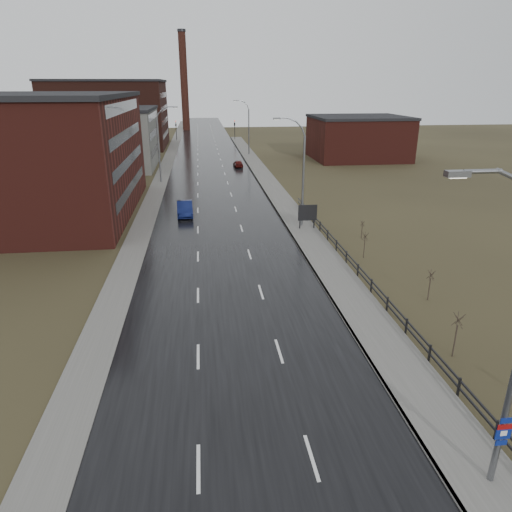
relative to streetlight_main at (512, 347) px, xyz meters
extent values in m
cube|color=black|center=(-8.47, 58.00, -6.03)|extent=(14.00, 300.00, 0.06)
cube|color=#595651|center=(0.13, 33.00, -5.97)|extent=(3.20, 180.00, 0.18)
cube|color=slate|center=(-1.39, 33.00, -5.97)|extent=(0.16, 180.00, 0.18)
cube|color=#595651|center=(-16.67, 58.00, -6.00)|extent=(2.40, 260.00, 0.12)
cube|color=#471914|center=(-29.47, 43.00, 0.44)|extent=(22.00, 28.00, 13.00)
cube|color=black|center=(-29.47, 43.00, 7.19)|extent=(22.44, 28.56, 0.50)
cube|color=black|center=(-18.49, 43.00, -3.06)|extent=(0.06, 22.40, 1.20)
cube|color=black|center=(-18.49, 43.00, -0.06)|extent=(0.06, 22.40, 1.20)
cube|color=black|center=(-18.49, 43.00, 2.94)|extent=(0.06, 22.40, 1.20)
cube|color=black|center=(-18.49, 43.00, 5.94)|extent=(0.06, 22.40, 1.20)
cube|color=slate|center=(-26.47, 76.00, -1.06)|extent=(16.00, 20.00, 10.00)
cube|color=black|center=(-26.47, 76.00, 4.19)|extent=(16.32, 20.40, 0.50)
cube|color=black|center=(-18.49, 76.00, -3.06)|extent=(0.06, 16.00, 1.20)
cube|color=black|center=(-18.49, 76.00, -0.06)|extent=(0.06, 16.00, 1.20)
cube|color=black|center=(-18.49, 76.00, 2.94)|extent=(0.06, 16.00, 1.20)
cube|color=#331611|center=(-31.47, 106.00, 1.44)|extent=(26.00, 24.00, 15.00)
cube|color=black|center=(-31.47, 106.00, 9.19)|extent=(26.52, 24.48, 0.50)
cube|color=black|center=(-18.49, 106.00, -3.06)|extent=(0.06, 19.20, 1.20)
cube|color=black|center=(-18.49, 106.00, -0.06)|extent=(0.06, 19.20, 1.20)
cube|color=black|center=(-18.49, 106.00, 2.94)|extent=(0.06, 19.20, 1.20)
cube|color=black|center=(-18.49, 106.00, 5.94)|extent=(0.06, 19.20, 1.20)
cube|color=#471914|center=(21.83, 80.00, -2.06)|extent=(18.00, 16.00, 8.00)
cube|color=black|center=(21.83, 80.00, 2.19)|extent=(18.36, 16.32, 0.50)
cylinder|color=#331611|center=(-14.47, 148.00, 8.94)|extent=(2.40, 2.40, 30.00)
cylinder|color=black|center=(-14.47, 148.00, 24.24)|extent=(2.70, 2.70, 0.80)
cylinder|color=slate|center=(-1.22, 0.00, 5.76)|extent=(1.12, 0.14, 0.57)
cylinder|color=slate|center=(-2.19, 0.00, 5.95)|extent=(1.15, 0.14, 0.14)
cube|color=slate|center=(-2.94, 0.00, 5.90)|extent=(0.70, 0.28, 0.18)
cube|color=silver|center=(-2.94, 0.00, 5.80)|extent=(0.50, 0.20, 0.04)
cube|color=navy|center=(0.33, -0.12, -3.01)|extent=(0.45, 0.04, 0.22)
cube|color=navy|center=(0.33, -0.12, -3.51)|extent=(0.60, 0.04, 0.65)
cube|color=maroon|center=(0.33, -0.13, -3.28)|extent=(0.60, 0.04, 0.20)
cube|color=navy|center=(0.33, -0.12, -4.01)|extent=(0.45, 0.04, 0.22)
cube|color=silver|center=(0.33, -0.14, -3.56)|extent=(0.26, 0.02, 0.22)
cylinder|color=slate|center=(0.33, 34.00, -1.31)|extent=(0.24, 0.24, 9.50)
cylinder|color=slate|center=(0.16, 34.00, 3.84)|extent=(0.51, 0.14, 0.98)
cylinder|color=slate|center=(-0.32, 34.00, 4.56)|extent=(0.81, 0.14, 0.81)
cylinder|color=slate|center=(-1.03, 34.00, 5.04)|extent=(0.98, 0.14, 0.51)
cylinder|color=slate|center=(-1.87, 34.00, 5.20)|extent=(1.01, 0.14, 0.14)
cube|color=slate|center=(-2.56, 34.00, 5.15)|extent=(0.70, 0.28, 0.18)
cube|color=silver|center=(-2.56, 34.00, 5.05)|extent=(0.50, 0.20, 0.04)
cylinder|color=slate|center=(-16.47, 60.00, -1.31)|extent=(0.24, 0.24, 9.50)
cylinder|color=slate|center=(-16.30, 60.00, 3.84)|extent=(0.51, 0.14, 0.98)
cylinder|color=slate|center=(-15.83, 60.00, 4.56)|extent=(0.81, 0.14, 0.81)
cylinder|color=slate|center=(-15.11, 60.00, 5.04)|extent=(0.98, 0.14, 0.51)
cylinder|color=slate|center=(-14.27, 60.00, 5.20)|extent=(1.01, 0.14, 0.14)
cube|color=slate|center=(-13.59, 60.00, 5.15)|extent=(0.70, 0.28, 0.18)
cube|color=silver|center=(-13.59, 60.00, 5.05)|extent=(0.50, 0.20, 0.04)
cylinder|color=slate|center=(0.33, 88.00, -1.31)|extent=(0.24, 0.24, 9.50)
cylinder|color=slate|center=(0.16, 88.00, 3.84)|extent=(0.51, 0.14, 0.98)
cylinder|color=slate|center=(-0.32, 88.00, 4.56)|extent=(0.81, 0.14, 0.81)
cylinder|color=slate|center=(-1.03, 88.00, 5.04)|extent=(0.98, 0.14, 0.51)
cylinder|color=slate|center=(-1.87, 88.00, 5.20)|extent=(1.01, 0.14, 0.14)
cube|color=slate|center=(-2.56, 88.00, 5.15)|extent=(0.70, 0.28, 0.18)
cube|color=silver|center=(-2.56, 88.00, 5.05)|extent=(0.50, 0.20, 0.04)
cube|color=black|center=(1.83, 2.00, -5.51)|extent=(0.10, 0.10, 1.10)
cube|color=black|center=(1.83, 5.00, -5.51)|extent=(0.10, 0.10, 1.10)
cube|color=black|center=(1.83, 8.00, -5.51)|extent=(0.10, 0.10, 1.10)
cube|color=black|center=(1.83, 11.00, -5.51)|extent=(0.10, 0.10, 1.10)
cube|color=black|center=(1.83, 14.00, -5.51)|extent=(0.10, 0.10, 1.10)
cube|color=black|center=(1.83, 17.00, -5.51)|extent=(0.10, 0.10, 1.10)
cube|color=black|center=(1.83, 20.00, -5.51)|extent=(0.10, 0.10, 1.10)
cube|color=black|center=(1.83, 23.00, -5.51)|extent=(0.10, 0.10, 1.10)
cube|color=black|center=(1.83, 26.00, -5.51)|extent=(0.10, 0.10, 1.10)
cube|color=black|center=(1.83, 29.00, -5.51)|extent=(0.10, 0.10, 1.10)
cube|color=black|center=(1.83, 32.00, -5.51)|extent=(0.10, 0.10, 1.10)
cube|color=black|center=(1.83, 35.00, -5.51)|extent=(0.10, 0.10, 1.10)
cube|color=black|center=(1.83, 38.00, -5.51)|extent=(0.10, 0.10, 1.10)
cube|color=black|center=(1.83, 41.00, -5.51)|extent=(0.10, 0.10, 1.10)
cube|color=black|center=(1.83, 16.50, -5.11)|extent=(0.08, 53.00, 0.10)
cube|color=black|center=(1.83, 16.50, -5.51)|extent=(0.08, 53.00, 0.10)
cylinder|color=#382D23|center=(3.44, 8.40, -5.06)|extent=(0.08, 0.08, 1.99)
cylinder|color=#382D23|center=(3.49, 8.40, -3.77)|extent=(0.04, 0.67, 0.78)
cylinder|color=#382D23|center=(3.46, 8.45, -3.77)|extent=(0.63, 0.25, 0.79)
cylinder|color=#382D23|center=(3.40, 8.43, -3.77)|extent=(0.38, 0.56, 0.80)
cylinder|color=#382D23|center=(3.40, 8.37, -3.77)|extent=(0.38, 0.56, 0.80)
cylinder|color=#382D23|center=(3.46, 8.35, -3.77)|extent=(0.63, 0.25, 0.79)
cylinder|color=#382D23|center=(5.42, 15.37, -5.22)|extent=(0.08, 0.08, 1.68)
cylinder|color=#382D23|center=(5.47, 15.37, -4.13)|extent=(0.04, 0.57, 0.67)
cylinder|color=#382D23|center=(5.44, 15.41, -4.13)|extent=(0.54, 0.22, 0.67)
cylinder|color=#382D23|center=(5.38, 15.40, -4.13)|extent=(0.32, 0.48, 0.68)
cylinder|color=#382D23|center=(5.38, 15.34, -4.13)|extent=(0.32, 0.48, 0.68)
cylinder|color=#382D23|center=(5.44, 15.32, -4.13)|extent=(0.54, 0.22, 0.67)
cylinder|color=#382D23|center=(3.76, 24.08, -5.20)|extent=(0.08, 0.08, 1.72)
cylinder|color=#382D23|center=(3.81, 24.08, -4.09)|extent=(0.04, 0.58, 0.68)
cylinder|color=#382D23|center=(3.77, 24.13, -4.09)|extent=(0.55, 0.22, 0.69)
cylinder|color=#382D23|center=(3.72, 24.11, -4.09)|extent=(0.33, 0.49, 0.70)
cylinder|color=#382D23|center=(3.72, 24.05, -4.09)|extent=(0.33, 0.49, 0.70)
cylinder|color=#382D23|center=(3.77, 24.03, -4.09)|extent=(0.55, 0.22, 0.69)
cylinder|color=#382D23|center=(5.37, 29.33, -5.38)|extent=(0.08, 0.08, 1.35)
cylinder|color=#382D23|center=(5.42, 29.33, -4.51)|extent=(0.04, 0.46, 0.54)
cylinder|color=#382D23|center=(5.39, 29.38, -4.51)|extent=(0.44, 0.18, 0.55)
cylinder|color=#382D23|center=(5.33, 29.36, -4.51)|extent=(0.27, 0.39, 0.55)
cylinder|color=#382D23|center=(5.33, 29.30, -4.51)|extent=(0.27, 0.39, 0.55)
cylinder|color=#382D23|center=(5.39, 29.28, -4.51)|extent=(0.44, 0.18, 0.55)
cube|color=black|center=(-0.13, 32.82, -5.16)|extent=(0.10, 0.10, 1.80)
cube|color=black|center=(1.39, 32.82, -5.16)|extent=(0.10, 0.10, 1.80)
cube|color=silver|center=(0.63, 32.77, -4.17)|extent=(1.89, 0.08, 1.57)
cube|color=black|center=(0.63, 32.72, -4.17)|extent=(1.99, 0.04, 1.67)
cylinder|color=black|center=(-16.47, 118.00, -3.46)|extent=(0.16, 0.16, 5.20)
imported|color=black|center=(-16.47, 118.00, -1.31)|extent=(0.58, 2.73, 1.10)
sphere|color=#FF190C|center=(-16.47, 117.85, -1.01)|extent=(0.18, 0.18, 0.18)
cylinder|color=black|center=(-0.47, 118.00, -3.46)|extent=(0.16, 0.16, 5.20)
imported|color=black|center=(-0.47, 118.00, -1.31)|extent=(0.58, 2.73, 1.10)
sphere|color=#FF190C|center=(-0.47, 117.85, -1.01)|extent=(0.18, 0.18, 0.18)
imported|color=#0E1747|center=(-12.24, 39.88, -5.23)|extent=(1.97, 5.09, 1.65)
imported|color=#460D0B|center=(-3.34, 72.33, -5.41)|extent=(1.73, 3.87, 1.29)
camera|label=1|loc=(-10.16, -12.15, 8.27)|focal=32.00mm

